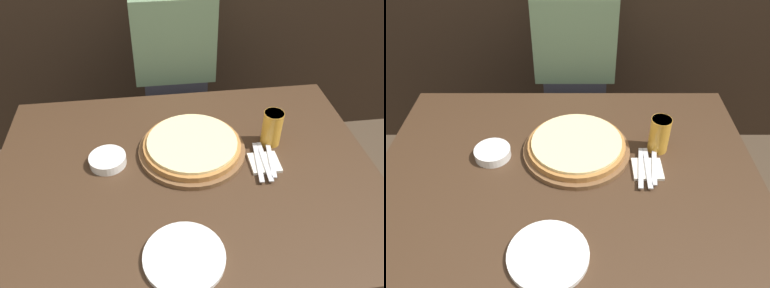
# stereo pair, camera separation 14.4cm
# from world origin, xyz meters

# --- Properties ---
(ground_plane) EXTENTS (12.00, 12.00, 0.00)m
(ground_plane) POSITION_xyz_m (0.00, 0.00, 0.00)
(ground_plane) COLOR #473828
(dining_table) EXTENTS (1.42, 1.04, 0.71)m
(dining_table) POSITION_xyz_m (0.00, 0.00, 0.35)
(dining_table) COLOR #3D2819
(dining_table) RESTS_ON ground_plane
(pizza_on_board) EXTENTS (0.41, 0.41, 0.06)m
(pizza_on_board) POSITION_xyz_m (0.04, 0.10, 0.73)
(pizza_on_board) COLOR brown
(pizza_on_board) RESTS_ON dining_table
(beer_glass) EXTENTS (0.08, 0.08, 0.15)m
(beer_glass) POSITION_xyz_m (0.35, 0.12, 0.79)
(beer_glass) COLOR gold
(beer_glass) RESTS_ON dining_table
(dinner_plate) EXTENTS (0.25, 0.25, 0.02)m
(dinner_plate) POSITION_xyz_m (-0.05, -0.37, 0.72)
(dinner_plate) COLOR white
(dinner_plate) RESTS_ON dining_table
(side_bowl) EXTENTS (0.14, 0.14, 0.04)m
(side_bowl) POSITION_xyz_m (-0.29, 0.08, 0.73)
(side_bowl) COLOR white
(side_bowl) RESTS_ON dining_table
(napkin_stack) EXTENTS (0.11, 0.11, 0.01)m
(napkin_stack) POSITION_xyz_m (0.30, -0.00, 0.71)
(napkin_stack) COLOR silver
(napkin_stack) RESTS_ON dining_table
(fork) EXTENTS (0.04, 0.21, 0.00)m
(fork) POSITION_xyz_m (0.27, -0.00, 0.72)
(fork) COLOR silver
(fork) RESTS_ON napkin_stack
(dinner_knife) EXTENTS (0.03, 0.21, 0.00)m
(dinner_knife) POSITION_xyz_m (0.30, -0.00, 0.72)
(dinner_knife) COLOR silver
(dinner_knife) RESTS_ON napkin_stack
(spoon) EXTENTS (0.04, 0.18, 0.00)m
(spoon) POSITION_xyz_m (0.32, -0.00, 0.72)
(spoon) COLOR silver
(spoon) RESTS_ON napkin_stack
(diner_person) EXTENTS (0.40, 0.20, 1.28)m
(diner_person) POSITION_xyz_m (0.02, 0.74, 0.62)
(diner_person) COLOR #33333D
(diner_person) RESTS_ON ground_plane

